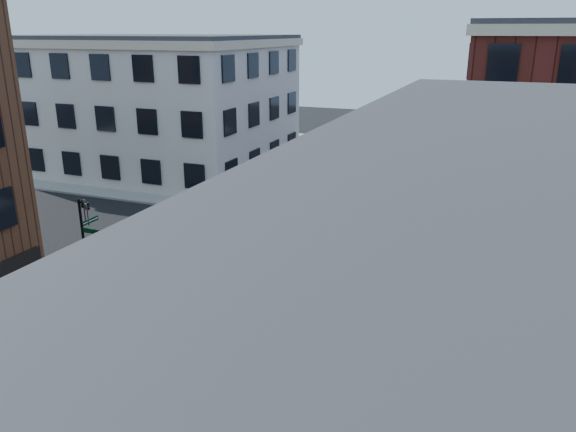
# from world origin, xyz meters

# --- Properties ---
(ground) EXTENTS (120.00, 120.00, 0.00)m
(ground) POSITION_xyz_m (0.00, 0.00, 0.00)
(ground) COLOR black
(ground) RESTS_ON ground
(sidewalk_nw) EXTENTS (30.00, 30.00, 0.15)m
(sidewalk_nw) POSITION_xyz_m (-21.00, 21.00, 0.07)
(sidewalk_nw) COLOR gray
(sidewalk_nw) RESTS_ON ground
(building_nw) EXTENTS (22.00, 16.00, 11.00)m
(building_nw) POSITION_xyz_m (-19.00, 16.00, 5.50)
(building_nw) COLOR silver
(building_nw) RESTS_ON ground
(tree_near) EXTENTS (2.69, 2.69, 4.49)m
(tree_near) POSITION_xyz_m (7.56, 9.98, 3.16)
(tree_near) COLOR black
(tree_near) RESTS_ON ground
(tree_far) EXTENTS (2.43, 2.43, 4.07)m
(tree_far) POSITION_xyz_m (7.56, 15.98, 2.87)
(tree_far) COLOR black
(tree_far) RESTS_ON ground
(signal_pole) EXTENTS (1.29, 1.24, 4.60)m
(signal_pole) POSITION_xyz_m (-6.72, -6.68, 2.86)
(signal_pole) COLOR black
(signal_pole) RESTS_ON ground
(box_truck) EXTENTS (9.43, 3.64, 4.18)m
(box_truck) POSITION_xyz_m (11.81, -2.00, 2.17)
(box_truck) COLOR silver
(box_truck) RESTS_ON ground
(traffic_cone) EXTENTS (0.39, 0.39, 0.62)m
(traffic_cone) POSITION_xyz_m (-3.01, -4.31, 0.30)
(traffic_cone) COLOR #E95F0A
(traffic_cone) RESTS_ON ground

